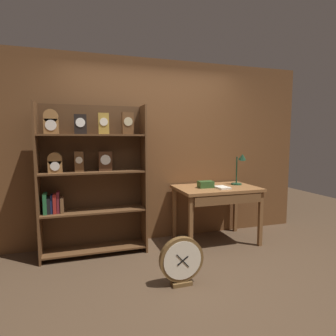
{
  "coord_description": "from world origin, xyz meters",
  "views": [
    {
      "loc": [
        -1.04,
        -2.54,
        1.49
      ],
      "look_at": [
        0.03,
        0.8,
        1.11
      ],
      "focal_mm": 30.18,
      "sensor_mm": 36.0,
      "label": 1
    }
  ],
  "objects_px": {
    "desk_lamp": "(240,166)",
    "workbench": "(217,194)",
    "bookshelf": "(90,177)",
    "open_repair_manual": "(222,187)",
    "toolbox_small": "(206,184)",
    "round_clock_large": "(182,261)"
  },
  "relations": [
    {
      "from": "desk_lamp",
      "to": "workbench",
      "type": "bearing_deg",
      "value": -168.73
    },
    {
      "from": "bookshelf",
      "to": "workbench",
      "type": "height_order",
      "value": "bookshelf"
    },
    {
      "from": "open_repair_manual",
      "to": "workbench",
      "type": "bearing_deg",
      "value": 95.83
    },
    {
      "from": "toolbox_small",
      "to": "open_repair_manual",
      "type": "relative_size",
      "value": 0.95
    },
    {
      "from": "round_clock_large",
      "to": "workbench",
      "type": "bearing_deg",
      "value": 47.2
    },
    {
      "from": "bookshelf",
      "to": "workbench",
      "type": "bearing_deg",
      "value": -4.33
    },
    {
      "from": "toolbox_small",
      "to": "desk_lamp",
      "type": "bearing_deg",
      "value": 6.82
    },
    {
      "from": "bookshelf",
      "to": "toolbox_small",
      "type": "bearing_deg",
      "value": -4.36
    },
    {
      "from": "bookshelf",
      "to": "desk_lamp",
      "type": "bearing_deg",
      "value": -1.3
    },
    {
      "from": "round_clock_large",
      "to": "desk_lamp",
      "type": "bearing_deg",
      "value": 38.69
    },
    {
      "from": "bookshelf",
      "to": "round_clock_large",
      "type": "height_order",
      "value": "bookshelf"
    },
    {
      "from": "desk_lamp",
      "to": "open_repair_manual",
      "type": "height_order",
      "value": "desk_lamp"
    },
    {
      "from": "desk_lamp",
      "to": "open_repair_manual",
      "type": "xyz_separation_m",
      "value": [
        -0.39,
        -0.19,
        -0.27
      ]
    },
    {
      "from": "toolbox_small",
      "to": "open_repair_manual",
      "type": "distance_m",
      "value": 0.23
    },
    {
      "from": "bookshelf",
      "to": "desk_lamp",
      "type": "distance_m",
      "value": 2.13
    },
    {
      "from": "desk_lamp",
      "to": "toolbox_small",
      "type": "relative_size",
      "value": 2.26
    },
    {
      "from": "workbench",
      "to": "desk_lamp",
      "type": "relative_size",
      "value": 2.39
    },
    {
      "from": "toolbox_small",
      "to": "round_clock_large",
      "type": "relative_size",
      "value": 0.42
    },
    {
      "from": "toolbox_small",
      "to": "round_clock_large",
      "type": "bearing_deg",
      "value": -126.42
    },
    {
      "from": "workbench",
      "to": "round_clock_large",
      "type": "xyz_separation_m",
      "value": [
        -0.89,
        -0.96,
        -0.45
      ]
    },
    {
      "from": "desk_lamp",
      "to": "open_repair_manual",
      "type": "bearing_deg",
      "value": -154.26
    },
    {
      "from": "bookshelf",
      "to": "open_repair_manual",
      "type": "bearing_deg",
      "value": -7.79
    }
  ]
}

